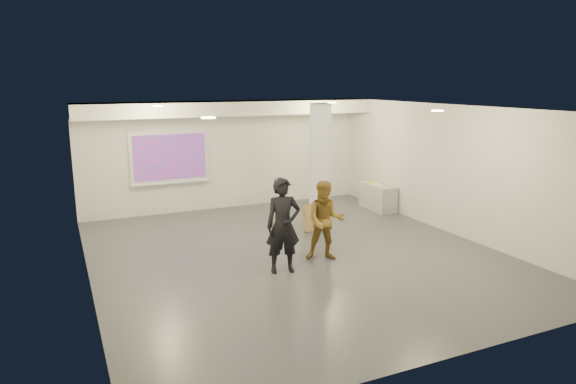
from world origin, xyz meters
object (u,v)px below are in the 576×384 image
column (320,166)px  woman (283,226)px  projection_screen (170,158)px  man (325,221)px  credenza (378,197)px

column → woman: (-2.13, -2.56, -0.60)m
column → projection_screen: (-3.10, 2.65, 0.03)m
woman → projection_screen: bearing=110.7°
woman → man: woman is taller
column → projection_screen: column is taller
projection_screen → man: projection_screen is taller
column → woman: bearing=-129.8°
man → credenza: bearing=66.8°
column → projection_screen: bearing=139.4°
man → column: bearing=89.3°
credenza → woman: size_ratio=0.67×
column → man: (-1.08, -2.28, -0.70)m
woman → column: bearing=60.4°
projection_screen → woman: bearing=-79.5°
credenza → projection_screen: bearing=160.5°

